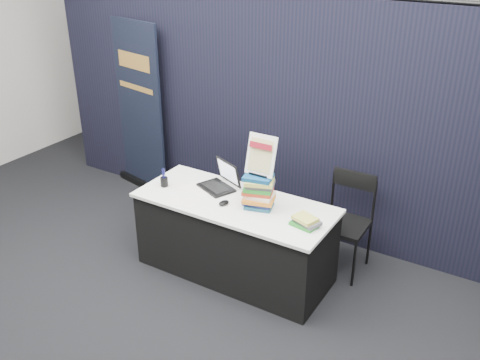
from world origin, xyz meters
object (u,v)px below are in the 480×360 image
object	(u,v)px
book_stack_short	(306,221)
stacking_chair	(345,219)
info_sign	(261,156)
display_table	(235,237)
book_stack_tall	(259,192)
pullup_banner	(139,118)
laptop	(219,181)

from	to	relation	value
book_stack_short	stacking_chair	world-z (taller)	stacking_chair
info_sign	display_table	bearing A→B (deg)	-168.20
book_stack_tall	pullup_banner	distance (m)	2.33
laptop	book_stack_short	size ratio (longest dim) A/B	1.69
book_stack_tall	stacking_chair	bearing A→B (deg)	44.51
book_stack_tall	pullup_banner	world-z (taller)	pullup_banner
info_sign	pullup_banner	size ratio (longest dim) A/B	0.18
book_stack_short	pullup_banner	xyz separation A→B (m)	(-2.63, 1.00, 0.11)
laptop	pullup_banner	world-z (taller)	pullup_banner
book_stack_tall	laptop	bearing A→B (deg)	164.13
display_table	stacking_chair	size ratio (longest dim) A/B	1.92
stacking_chair	info_sign	bearing A→B (deg)	-137.80
display_table	book_stack_tall	world-z (taller)	book_stack_tall
display_table	book_stack_short	xyz separation A→B (m)	(0.72, -0.05, 0.42)
info_sign	stacking_chair	distance (m)	1.07
info_sign	stacking_chair	xyz separation A→B (m)	(0.59, 0.55, -0.70)
info_sign	pullup_banner	world-z (taller)	pullup_banner
display_table	info_sign	world-z (taller)	info_sign
book_stack_short	pullup_banner	size ratio (longest dim) A/B	0.12
info_sign	pullup_banner	distance (m)	2.35
display_table	laptop	size ratio (longest dim) A/B	4.58
pullup_banner	book_stack_short	bearing A→B (deg)	-9.26
pullup_banner	stacking_chair	bearing A→B (deg)	4.42
display_table	book_stack_short	bearing A→B (deg)	-4.37
book_stack_short	info_sign	world-z (taller)	info_sign
info_sign	pullup_banner	bearing A→B (deg)	156.77
laptop	book_stack_tall	world-z (taller)	book_stack_tall
display_table	book_stack_tall	size ratio (longest dim) A/B	5.96
display_table	book_stack_short	world-z (taller)	book_stack_short
book_stack_short	laptop	bearing A→B (deg)	167.58
pullup_banner	info_sign	bearing A→B (deg)	-11.11
laptop	stacking_chair	world-z (taller)	laptop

